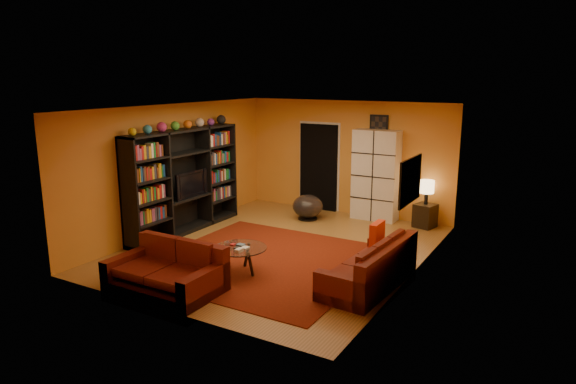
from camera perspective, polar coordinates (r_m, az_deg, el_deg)
The scene contains 20 objects.
floor at distance 9.62m, azimuth -0.88°, elevation -6.30°, with size 6.00×6.00×0.00m, color brown.
ceiling at distance 9.10m, azimuth -0.94°, elevation 9.36°, with size 6.00×6.00×0.00m, color white.
wall_back at distance 11.90m, azimuth 6.56°, elevation 3.81°, with size 6.00×6.00×0.00m, color orange.
wall_front at distance 6.94m, azimuth -13.76°, elevation -3.02°, with size 6.00×6.00×0.00m, color orange.
wall_left at distance 10.75m, azimuth -12.42°, elevation 2.62°, with size 6.00×6.00×0.00m, color orange.
wall_right at distance 8.29m, azimuth 14.07°, elevation -0.46°, with size 6.00×6.00×0.00m, color orange.
rug at distance 9.00m, azimuth -2.64°, elevation -7.63°, with size 3.60×3.60×0.01m, color #531509.
doorway at distance 12.20m, azimuth 3.44°, elevation 2.76°, with size 0.95×0.10×2.04m, color black.
wall_art_right at distance 7.96m, azimuth 13.45°, elevation 1.23°, with size 0.03×1.00×0.70m, color black.
wall_art_back at distance 11.51m, azimuth 10.06°, elevation 7.16°, with size 0.42×0.03×0.52m, color black.
entertainment_unit at distance 10.65m, azimuth -11.46°, elevation 1.20°, with size 0.45×3.00×2.10m, color black.
tv at distance 10.67m, azimuth -11.02°, elevation 0.90°, with size 0.12×0.93×0.53m, color black.
sofa at distance 7.97m, azimuth 9.49°, elevation -8.40°, with size 0.93×2.02×0.85m.
loveseat at distance 8.00m, azimuth -13.08°, elevation -8.55°, with size 1.68×1.01×0.85m.
throw_pillow at distance 8.45m, azimuth 9.87°, elevation -4.72°, with size 0.12×0.42×0.42m, color #F73E1B.
coffee_table at distance 8.39m, azimuth -5.31°, elevation -6.46°, with size 0.86×0.86×0.43m.
storage_cabinet at distance 11.48m, azimuth 9.74°, elevation 1.85°, with size 1.00×0.44×2.00m, color silver.
bowl_chair at distance 11.44m, azimuth 2.21°, elevation -1.61°, with size 0.68×0.68×0.55m.
side_table at distance 11.25m, azimuth 14.98°, elevation -2.56°, with size 0.40×0.40×0.50m, color black.
table_lamp at distance 11.11m, azimuth 15.17°, elevation 0.50°, with size 0.31×0.31×0.51m.
Camera 1 is at (4.68, -7.79, 3.16)m, focal length 32.00 mm.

